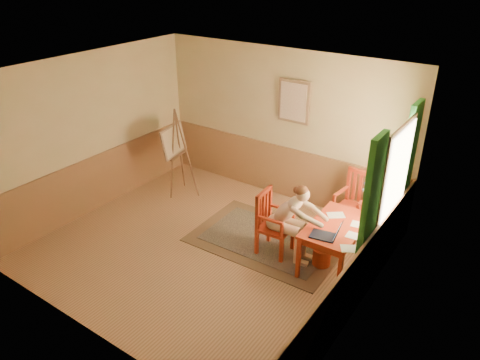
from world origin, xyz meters
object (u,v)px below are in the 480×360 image
Objects in this scene: chair_left at (272,223)px; easel at (175,144)px; figure at (290,218)px; table at (336,230)px; chair_back at (354,204)px; laptop at (328,234)px.

chair_left is 2.68m from easel.
chair_left is 0.35m from figure.
easel reaches higher than chair_left.
chair_back is at bearing 97.67° from table.
chair_back is 0.86× the size of figure.
easel is at bearing 165.45° from chair_left.
laptop is at bearing -9.80° from chair_left.
figure reaches higher than chair_left.
table is at bearing -7.45° from easel.
chair_back is (0.82, 1.22, 0.03)m from chair_left.
figure is 0.75× the size of easel.
figure is at bearing -113.35° from chair_back.
table is at bearing -82.33° from chair_back.
table is 1.03m from chair_back.
table is at bearing 16.05° from figure.
chair_back is 3.44m from easel.
laptop is at bearing -13.25° from easel.
laptop reaches higher than table.
figure is (-0.66, -0.19, 0.07)m from table.
chair_left is 0.81× the size of figure.
easel is (-2.84, 0.65, 0.31)m from figure.
chair_back is at bearing 56.18° from chair_left.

